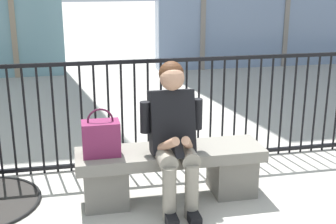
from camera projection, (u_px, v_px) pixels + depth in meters
The scene contains 5 objects.
ground_plane at pixel (170, 197), 4.02m from camera, with size 60.00×60.00×0.00m, color #B2ADA3.
stone_bench at pixel (170, 168), 3.95m from camera, with size 1.60×0.44×0.45m.
seated_person_with_phone at pixel (174, 132), 3.72m from camera, with size 0.52×0.66×1.21m.
handbag_on_bench at pixel (101, 138), 3.73m from camera, with size 0.30×0.19×0.40m.
plaza_railing at pixel (155, 112), 4.57m from camera, with size 7.96×0.04×1.09m.
Camera 1 is at (-0.76, -3.56, 1.88)m, focal length 49.07 mm.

